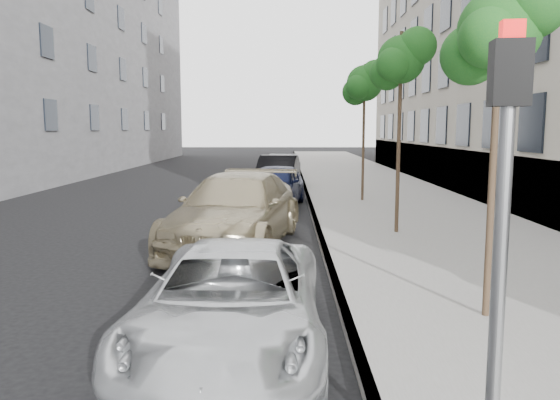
{
  "coord_description": "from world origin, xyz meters",
  "views": [
    {
      "loc": [
        0.29,
        -6.2,
        2.83
      ],
      "look_at": [
        0.17,
        4.02,
        1.5
      ],
      "focal_mm": 35.0,
      "sensor_mm": 36.0,
      "label": 1
    }
  ],
  "objects_px": {
    "sedan_rear": "(279,167)",
    "sedan_black": "(278,173)",
    "suv": "(236,211)",
    "sedan_blue": "(275,185)",
    "tree_mid": "(402,60)",
    "tree_far": "(365,83)",
    "minivan": "(231,302)",
    "tree_near": "(502,31)",
    "signal_pole": "(502,219)"
  },
  "relations": [
    {
      "from": "sedan_blue",
      "to": "tree_near",
      "type": "bearing_deg",
      "value": -67.17
    },
    {
      "from": "sedan_rear",
      "to": "sedan_black",
      "type": "bearing_deg",
      "value": -84.55
    },
    {
      "from": "sedan_blue",
      "to": "minivan",
      "type": "bearing_deg",
      "value": -83.83
    },
    {
      "from": "tree_near",
      "to": "sedan_blue",
      "type": "xyz_separation_m",
      "value": [
        -3.34,
        12.1,
        -3.37
      ]
    },
    {
      "from": "sedan_blue",
      "to": "sedan_rear",
      "type": "bearing_deg",
      "value": 97.3
    },
    {
      "from": "tree_mid",
      "to": "sedan_blue",
      "type": "height_order",
      "value": "tree_mid"
    },
    {
      "from": "tree_mid",
      "to": "sedan_black",
      "type": "bearing_deg",
      "value": 106.89
    },
    {
      "from": "tree_mid",
      "to": "tree_far",
      "type": "height_order",
      "value": "tree_mid"
    },
    {
      "from": "tree_far",
      "to": "tree_mid",
      "type": "bearing_deg",
      "value": -90.0
    },
    {
      "from": "tree_far",
      "to": "tree_near",
      "type": "bearing_deg",
      "value": -90.0
    },
    {
      "from": "sedan_rear",
      "to": "sedan_blue",
      "type": "bearing_deg",
      "value": -84.64
    },
    {
      "from": "tree_mid",
      "to": "sedan_black",
      "type": "xyz_separation_m",
      "value": [
        -3.33,
        10.96,
        -3.76
      ]
    },
    {
      "from": "tree_mid",
      "to": "sedan_blue",
      "type": "distance_m",
      "value": 7.54
    },
    {
      "from": "tree_far",
      "to": "suv",
      "type": "xyz_separation_m",
      "value": [
        -4.15,
        -7.72,
        -3.64
      ]
    },
    {
      "from": "signal_pole",
      "to": "sedan_rear",
      "type": "distance_m",
      "value": 27.14
    },
    {
      "from": "sedan_black",
      "to": "suv",
      "type": "bearing_deg",
      "value": -87.81
    },
    {
      "from": "tree_near",
      "to": "suv",
      "type": "bearing_deg",
      "value": 128.19
    },
    {
      "from": "suv",
      "to": "sedan_rear",
      "type": "height_order",
      "value": "suv"
    },
    {
      "from": "signal_pole",
      "to": "suv",
      "type": "distance_m",
      "value": 9.84
    },
    {
      "from": "tree_near",
      "to": "signal_pole",
      "type": "relative_size",
      "value": 1.42
    },
    {
      "from": "signal_pole",
      "to": "tree_far",
      "type": "bearing_deg",
      "value": 91.12
    },
    {
      "from": "tree_far",
      "to": "signal_pole",
      "type": "distance_m",
      "value": 17.32
    },
    {
      "from": "minivan",
      "to": "tree_far",
      "type": "bearing_deg",
      "value": 76.5
    },
    {
      "from": "suv",
      "to": "sedan_black",
      "type": "height_order",
      "value": "suv"
    },
    {
      "from": "tree_near",
      "to": "tree_far",
      "type": "bearing_deg",
      "value": 90.0
    },
    {
      "from": "tree_mid",
      "to": "suv",
      "type": "height_order",
      "value": "tree_mid"
    },
    {
      "from": "suv",
      "to": "signal_pole",
      "type": "bearing_deg",
      "value": -64.22
    },
    {
      "from": "minivan",
      "to": "sedan_rear",
      "type": "bearing_deg",
      "value": 90.22
    },
    {
      "from": "minivan",
      "to": "suv",
      "type": "bearing_deg",
      "value": 95.68
    },
    {
      "from": "tree_near",
      "to": "tree_mid",
      "type": "xyz_separation_m",
      "value": [
        0.0,
        6.5,
        0.41
      ]
    },
    {
      "from": "tree_near",
      "to": "sedan_rear",
      "type": "bearing_deg",
      "value": 98.25
    },
    {
      "from": "sedan_black",
      "to": "sedan_rear",
      "type": "xyz_separation_m",
      "value": [
        0.0,
        5.48,
        -0.1
      ]
    },
    {
      "from": "signal_pole",
      "to": "sedan_blue",
      "type": "distance_m",
      "value": 16.37
    },
    {
      "from": "sedan_blue",
      "to": "tree_far",
      "type": "bearing_deg",
      "value": 22.4
    },
    {
      "from": "tree_near",
      "to": "sedan_black",
      "type": "height_order",
      "value": "tree_near"
    },
    {
      "from": "tree_far",
      "to": "sedan_black",
      "type": "distance_m",
      "value": 6.68
    },
    {
      "from": "sedan_rear",
      "to": "signal_pole",
      "type": "bearing_deg",
      "value": -80.68
    },
    {
      "from": "tree_far",
      "to": "sedan_rear",
      "type": "bearing_deg",
      "value": 108.52
    },
    {
      "from": "suv",
      "to": "sedan_blue",
      "type": "distance_m",
      "value": 6.87
    },
    {
      "from": "tree_far",
      "to": "sedan_black",
      "type": "bearing_deg",
      "value": 126.73
    },
    {
      "from": "tree_mid",
      "to": "sedan_black",
      "type": "height_order",
      "value": "tree_mid"
    },
    {
      "from": "tree_near",
      "to": "sedan_blue",
      "type": "relative_size",
      "value": 1.04
    },
    {
      "from": "minivan",
      "to": "sedan_blue",
      "type": "height_order",
      "value": "sedan_blue"
    },
    {
      "from": "minivan",
      "to": "tree_mid",
      "type": "bearing_deg",
      "value": 65.38
    },
    {
      "from": "tree_mid",
      "to": "sedan_rear",
      "type": "distance_m",
      "value": 17.21
    },
    {
      "from": "suv",
      "to": "sedan_rear",
      "type": "bearing_deg",
      "value": 97.29
    },
    {
      "from": "tree_mid",
      "to": "minivan",
      "type": "bearing_deg",
      "value": -115.56
    },
    {
      "from": "tree_mid",
      "to": "tree_near",
      "type": "bearing_deg",
      "value": -90.0
    },
    {
      "from": "tree_far",
      "to": "minivan",
      "type": "relative_size",
      "value": 1.08
    },
    {
      "from": "tree_far",
      "to": "signal_pole",
      "type": "bearing_deg",
      "value": -95.0
    }
  ]
}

